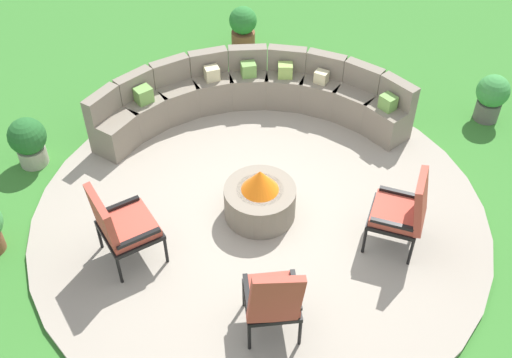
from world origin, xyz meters
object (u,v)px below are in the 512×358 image
(potted_plant_2, at_px, (243,26))
(potted_plant_3, at_px, (492,96))
(curved_stone_bench, at_px, (250,98))
(potted_plant_0, at_px, (28,141))
(lounge_chair_front_left, at_px, (120,225))
(lounge_chair_front_right, at_px, (273,299))
(lounge_chair_back_left, at_px, (404,210))
(fire_pit, at_px, (260,198))

(potted_plant_2, height_order, potted_plant_3, potted_plant_2)
(curved_stone_bench, height_order, potted_plant_3, curved_stone_bench)
(potted_plant_0, bearing_deg, lounge_chair_front_left, -61.88)
(curved_stone_bench, xyz_separation_m, potted_plant_2, (0.33, 1.92, -0.02))
(lounge_chair_front_left, distance_m, lounge_chair_front_right, 1.88)
(curved_stone_bench, relative_size, lounge_chair_front_left, 4.11)
(lounge_chair_front_right, distance_m, potted_plant_0, 4.06)
(lounge_chair_front_right, distance_m, lounge_chair_back_left, 1.87)
(fire_pit, relative_size, lounge_chair_front_left, 0.82)
(lounge_chair_back_left, bearing_deg, potted_plant_0, 91.51)
(fire_pit, height_order, lounge_chair_front_right, lounge_chair_front_right)
(curved_stone_bench, height_order, lounge_chair_front_right, lounge_chair_front_right)
(curved_stone_bench, relative_size, potted_plant_0, 6.13)
(lounge_chair_front_right, relative_size, lounge_chair_back_left, 1.02)
(lounge_chair_back_left, bearing_deg, curved_stone_bench, 55.04)
(lounge_chair_front_left, bearing_deg, fire_pit, 82.78)
(lounge_chair_back_left, relative_size, potted_plant_3, 1.49)
(lounge_chair_front_left, xyz_separation_m, potted_plant_3, (5.20, 1.44, -0.22))
(lounge_chair_front_right, relative_size, potted_plant_2, 1.51)
(lounge_chair_back_left, bearing_deg, potted_plant_2, 42.20)
(fire_pit, xyz_separation_m, lounge_chair_back_left, (1.42, -0.81, 0.28))
(lounge_chair_back_left, bearing_deg, fire_pit, 93.02)
(fire_pit, distance_m, potted_plant_0, 3.13)
(fire_pit, distance_m, lounge_chair_front_right, 1.66)
(potted_plant_0, height_order, potted_plant_3, potted_plant_3)
(lounge_chair_back_left, distance_m, potted_plant_0, 4.77)
(lounge_chair_back_left, height_order, potted_plant_3, lounge_chair_back_left)
(lounge_chair_front_left, relative_size, potted_plant_0, 1.49)
(curved_stone_bench, height_order, potted_plant_2, curved_stone_bench)
(lounge_chair_back_left, bearing_deg, lounge_chair_front_left, 113.23)
(curved_stone_bench, distance_m, potted_plant_2, 1.95)
(lounge_chair_front_right, bearing_deg, lounge_chair_back_left, 32.52)
(lounge_chair_front_left, height_order, lounge_chair_back_left, lounge_chair_back_left)
(fire_pit, xyz_separation_m, potted_plant_2, (0.64, 3.79, 0.05))
(curved_stone_bench, relative_size, lounge_chair_front_right, 3.98)
(curved_stone_bench, distance_m, lounge_chair_front_right, 3.54)
(lounge_chair_front_right, distance_m, potted_plant_2, 5.49)
(fire_pit, height_order, lounge_chair_front_left, lounge_chair_front_left)
(curved_stone_bench, bearing_deg, potted_plant_2, 80.35)
(lounge_chair_back_left, xyz_separation_m, potted_plant_2, (-0.78, 4.60, -0.23))
(lounge_chair_back_left, xyz_separation_m, potted_plant_3, (2.17, 1.94, -0.22))
(fire_pit, distance_m, potted_plant_2, 3.85)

